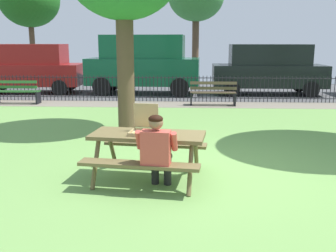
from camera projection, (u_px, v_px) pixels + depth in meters
The scene contains 13 objects.
ground at pixel (209, 143), 8.66m from camera, with size 28.00×11.98×0.02m, color #70A150.
cobblestone_walkway at pixel (201, 105), 13.82m from camera, with size 28.00×1.40×0.01m, color gray.
street_asphalt at pixel (199, 91), 17.65m from camera, with size 28.00×6.45×0.01m, color #515154.
picnic_table_foreground at pixel (148, 144), 6.25m from camera, with size 1.97×1.69×0.79m.
pizza_box_open at pixel (144, 128), 6.20m from camera, with size 0.46×0.49×0.46m.
adult_at_table at pixel (157, 149), 5.71m from camera, with size 0.63×0.62×1.19m.
iron_fence_streetside at pixel (201, 89), 14.40m from camera, with size 23.59×0.03×0.96m.
park_bench_left at pixel (17, 92), 13.93m from camera, with size 1.61×0.50×0.85m.
park_bench_center at pixel (213, 94), 13.58m from camera, with size 1.61×0.49×0.85m.
parked_car_left at pixel (28, 67), 16.81m from camera, with size 4.69×2.14×2.08m.
parked_car_center at pixel (144, 63), 16.51m from camera, with size 4.79×2.25×2.46m.
parked_car_right at pixel (268, 68), 16.29m from camera, with size 4.63×2.01×2.08m.
far_tree_left at pixel (29, 0), 21.76m from camera, with size 3.36×3.36×5.98m.
Camera 1 is at (-0.47, -6.43, 2.21)m, focal length 41.66 mm.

